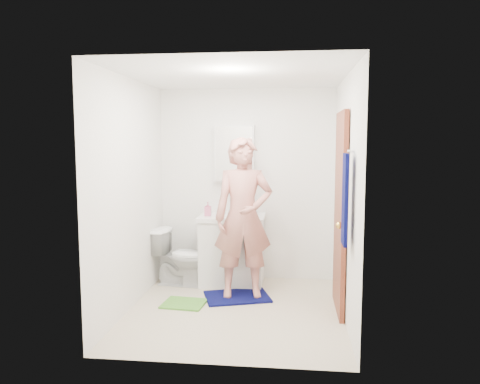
% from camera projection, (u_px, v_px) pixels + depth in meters
% --- Properties ---
extents(floor, '(2.20, 2.40, 0.02)m').
position_uv_depth(floor, '(235.00, 311.00, 4.87)').
color(floor, beige).
rests_on(floor, ground).
extents(ceiling, '(2.20, 2.40, 0.02)m').
position_uv_depth(ceiling, '(235.00, 74.00, 4.60)').
color(ceiling, white).
rests_on(ceiling, ground).
extents(wall_back, '(2.20, 0.02, 2.40)m').
position_uv_depth(wall_back, '(247.00, 185.00, 5.93)').
color(wall_back, white).
rests_on(wall_back, ground).
extents(wall_front, '(2.20, 0.02, 2.40)m').
position_uv_depth(wall_front, '(216.00, 215.00, 3.54)').
color(wall_front, white).
rests_on(wall_front, ground).
extents(wall_left, '(0.02, 2.40, 2.40)m').
position_uv_depth(wall_left, '(129.00, 195.00, 4.86)').
color(wall_left, white).
rests_on(wall_left, ground).
extents(wall_right, '(0.02, 2.40, 2.40)m').
position_uv_depth(wall_right, '(347.00, 197.00, 4.61)').
color(wall_right, white).
rests_on(wall_right, ground).
extents(vanity_cabinet, '(0.75, 0.55, 0.80)m').
position_uv_depth(vanity_cabinet, '(232.00, 252.00, 5.74)').
color(vanity_cabinet, white).
rests_on(vanity_cabinet, floor).
extents(countertop, '(0.79, 0.59, 0.05)m').
position_uv_depth(countertop, '(232.00, 217.00, 5.70)').
color(countertop, white).
rests_on(countertop, vanity_cabinet).
extents(sink_basin, '(0.40, 0.40, 0.03)m').
position_uv_depth(sink_basin, '(232.00, 216.00, 5.70)').
color(sink_basin, white).
rests_on(sink_basin, countertop).
extents(faucet, '(0.03, 0.03, 0.12)m').
position_uv_depth(faucet, '(234.00, 208.00, 5.87)').
color(faucet, silver).
rests_on(faucet, countertop).
extents(medicine_cabinet, '(0.50, 0.12, 0.70)m').
position_uv_depth(medicine_cabinet, '(234.00, 153.00, 5.83)').
color(medicine_cabinet, white).
rests_on(medicine_cabinet, wall_back).
extents(mirror_panel, '(0.46, 0.01, 0.66)m').
position_uv_depth(mirror_panel, '(234.00, 153.00, 5.77)').
color(mirror_panel, white).
rests_on(mirror_panel, wall_back).
extents(door, '(0.05, 0.80, 2.05)m').
position_uv_depth(door, '(340.00, 213.00, 4.79)').
color(door, brown).
rests_on(door, ground).
extents(door_knob, '(0.07, 0.07, 0.07)m').
position_uv_depth(door_knob, '(339.00, 225.00, 4.48)').
color(door_knob, gold).
rests_on(door_knob, door).
extents(towel, '(0.03, 0.24, 0.80)m').
position_uv_depth(towel, '(345.00, 200.00, 4.05)').
color(towel, '#070A45').
rests_on(towel, wall_right).
extents(towel_hook, '(0.06, 0.02, 0.02)m').
position_uv_depth(towel_hook, '(351.00, 151.00, 4.00)').
color(towel_hook, silver).
rests_on(towel_hook, wall_right).
extents(toilet, '(0.72, 0.46, 0.69)m').
position_uv_depth(toilet, '(182.00, 257.00, 5.70)').
color(toilet, white).
rests_on(toilet, floor).
extents(bath_mat, '(0.82, 0.69, 0.02)m').
position_uv_depth(bath_mat, '(237.00, 297.00, 5.25)').
color(bath_mat, '#070A45').
rests_on(bath_mat, floor).
extents(green_rug, '(0.48, 0.42, 0.02)m').
position_uv_depth(green_rug, '(184.00, 304.00, 5.04)').
color(green_rug, '#54A135').
rests_on(green_rug, floor).
extents(soap_dispenser, '(0.08, 0.08, 0.17)m').
position_uv_depth(soap_dispenser, '(208.00, 209.00, 5.66)').
color(soap_dispenser, '#D3628A').
rests_on(soap_dispenser, countertop).
extents(toothbrush_cup, '(0.16, 0.16, 0.10)m').
position_uv_depth(toothbrush_cup, '(250.00, 210.00, 5.80)').
color(toothbrush_cup, '#643D86').
rests_on(toothbrush_cup, countertop).
extents(man, '(0.71, 0.53, 1.77)m').
position_uv_depth(man, '(243.00, 218.00, 5.18)').
color(man, tan).
rests_on(man, bath_mat).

